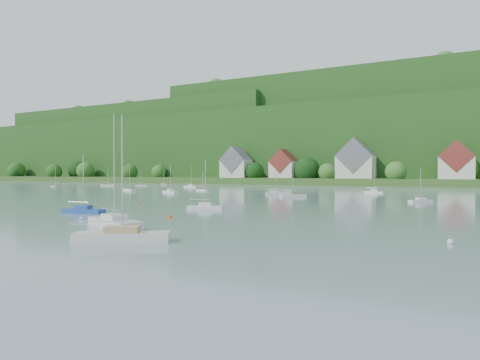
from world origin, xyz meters
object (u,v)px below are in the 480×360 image
Objects in this scene: near_sailboat_4 at (114,222)px; near_sailboat_1 at (84,210)px; near_sailboat_2 at (122,235)px; near_sailboat_3 at (205,206)px.

near_sailboat_1 is at bearing 170.74° from near_sailboat_4.
near_sailboat_4 is at bearing -41.11° from near_sailboat_1.
near_sailboat_1 is 0.80× the size of near_sailboat_2.
near_sailboat_2 reaches higher than near_sailboat_1.
near_sailboat_1 is at bearing 114.77° from near_sailboat_2.
near_sailboat_2 is 9.33m from near_sailboat_4.
near_sailboat_4 reaches higher than near_sailboat_2.
near_sailboat_1 is 1.10× the size of near_sailboat_3.
near_sailboat_4 reaches higher than near_sailboat_3.
near_sailboat_4 is at bearing -100.67° from near_sailboat_3.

